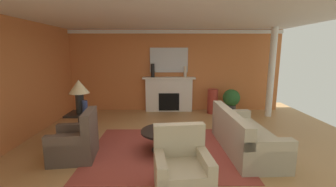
{
  "coord_description": "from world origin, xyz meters",
  "views": [
    {
      "loc": [
        -0.17,
        -4.51,
        2.06
      ],
      "look_at": [
        -0.13,
        1.18,
        1.0
      ],
      "focal_mm": 24.24,
      "sensor_mm": 36.0,
      "label": 1
    }
  ],
  "objects": [
    {
      "name": "vase_mantel_left",
      "position": [
        -0.63,
        3.16,
        1.42
      ],
      "size": [
        0.12,
        0.12,
        0.46
      ],
      "primitive_type": "cylinder",
      "color": "black",
      "rests_on": "fireplace"
    },
    {
      "name": "coffee_table",
      "position": [
        -0.2,
        -0.04,
        0.34
      ],
      "size": [
        1.0,
        1.0,
        0.45
      ],
      "color": "black",
      "rests_on": "ground_plane"
    },
    {
      "name": "sofa",
      "position": [
        1.44,
        -0.03,
        0.3
      ],
      "size": [
        0.98,
        2.13,
        0.85
      ],
      "color": "#BCB299",
      "rests_on": "ground_plane"
    },
    {
      "name": "fireplace",
      "position": [
        -0.08,
        3.21,
        0.57
      ],
      "size": [
        1.8,
        0.35,
        1.19
      ],
      "color": "white",
      "rests_on": "ground_plane"
    },
    {
      "name": "table_lamp",
      "position": [
        -2.09,
        0.42,
        1.22
      ],
      "size": [
        0.44,
        0.44,
        0.75
      ],
      "color": "black",
      "rests_on": "side_table"
    },
    {
      "name": "ground_plane",
      "position": [
        0.0,
        0.0,
        0.0
      ],
      "size": [
        9.0,
        9.0,
        0.0
      ],
      "primitive_type": "plane",
      "color": "tan"
    },
    {
      "name": "column_white",
      "position": [
        3.12,
        2.55,
        1.39
      ],
      "size": [
        0.2,
        0.2,
        2.79
      ],
      "primitive_type": "cylinder",
      "color": "white",
      "rests_on": "ground_plane"
    },
    {
      "name": "vase_mantel_right",
      "position": [
        0.47,
        3.16,
        1.38
      ],
      "size": [
        0.11,
        0.11,
        0.37
      ],
      "primitive_type": "cylinder",
      "color": "beige",
      "rests_on": "fireplace"
    },
    {
      "name": "book_red_cover",
      "position": [
        -0.2,
        0.11,
        0.47
      ],
      "size": [
        0.22,
        0.16,
        0.05
      ],
      "primitive_type": "cube",
      "rotation": [
        0.0,
        0.0,
        0.06
      ],
      "color": "tan",
      "rests_on": "coffee_table"
    },
    {
      "name": "potted_plant",
      "position": [
        1.98,
        2.81,
        0.49
      ],
      "size": [
        0.56,
        0.56,
        0.83
      ],
      "color": "#333333",
      "rests_on": "ground_plane"
    },
    {
      "name": "wall_fireplace",
      "position": [
        0.0,
        3.42,
        1.39
      ],
      "size": [
        7.52,
        0.12,
        2.79
      ],
      "primitive_type": "cube",
      "color": "#CC723D",
      "rests_on": "ground_plane"
    },
    {
      "name": "crown_moulding",
      "position": [
        0.0,
        3.34,
        2.71
      ],
      "size": [
        7.52,
        0.08,
        0.12
      ],
      "primitive_type": "cube",
      "color": "white"
    },
    {
      "name": "vase_tall_corner",
      "position": [
        1.38,
        2.91,
        0.41
      ],
      "size": [
        0.35,
        0.35,
        0.82
      ],
      "primitive_type": "cylinder",
      "color": "#9E3328",
      "rests_on": "ground_plane"
    },
    {
      "name": "wall_window",
      "position": [
        -3.52,
        0.3,
        1.39
      ],
      "size": [
        0.12,
        7.31,
        2.79
      ],
      "primitive_type": "cube",
      "color": "#CC723D",
      "rests_on": "ground_plane"
    },
    {
      "name": "side_table",
      "position": [
        -2.09,
        0.42,
        0.4
      ],
      "size": [
        0.56,
        0.56,
        0.7
      ],
      "color": "black",
      "rests_on": "ground_plane"
    },
    {
      "name": "armchair_near_window",
      "position": [
        -1.92,
        -0.36,
        0.31
      ],
      "size": [
        0.89,
        0.89,
        0.95
      ],
      "color": "brown",
      "rests_on": "ground_plane"
    },
    {
      "name": "mantel_mirror",
      "position": [
        -0.08,
        3.33,
        1.76
      ],
      "size": [
        1.3,
        0.04,
        0.84
      ],
      "primitive_type": "cube",
      "color": "silver"
    },
    {
      "name": "ceiling_panel",
      "position": [
        0.0,
        0.3,
        2.82
      ],
      "size": [
        7.52,
        7.31,
        0.06
      ],
      "primitive_type": "cube",
      "color": "white"
    },
    {
      "name": "armchair_facing_fireplace",
      "position": [
        0.06,
        -1.41,
        0.31
      ],
      "size": [
        0.88,
        0.88,
        0.95
      ],
      "color": "#C1B293",
      "rests_on": "ground_plane"
    },
    {
      "name": "vase_on_side_table",
      "position": [
        -1.94,
        0.3,
        0.86
      ],
      "size": [
        0.11,
        0.11,
        0.31
      ],
      "primitive_type": "cylinder",
      "color": "navy",
      "rests_on": "side_table"
    },
    {
      "name": "area_rug",
      "position": [
        -0.2,
        -0.04,
        0.01
      ],
      "size": [
        3.12,
        2.59,
        0.01
      ],
      "primitive_type": "cube",
      "color": "#993D33",
      "rests_on": "ground_plane"
    }
  ]
}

